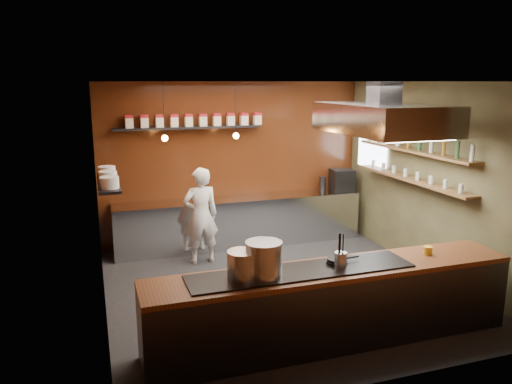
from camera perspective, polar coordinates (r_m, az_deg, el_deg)
name	(u,v)px	position (r m, az deg, el deg)	size (l,w,h in m)	color
floor	(282,289)	(7.53, 3.00, -10.99)	(5.00, 5.00, 0.00)	black
back_wall	(235,163)	(9.39, -2.45, 3.33)	(5.00, 5.00, 0.00)	#40190B
left_wall	(99,203)	(6.59, -17.54, -1.23)	(5.00, 5.00, 0.00)	#40190B
right_wall	(432,179)	(8.30, 19.43, 1.39)	(5.00, 5.00, 0.00)	#423D25
ceiling	(285,81)	(6.90, 3.29, 12.51)	(5.00, 5.00, 0.00)	silver
window_pane	(373,142)	(9.59, 13.18, 5.62)	(1.00, 1.00, 0.00)	white
prep_counter	(240,221)	(9.31, -1.83, -3.37)	(4.60, 0.65, 0.90)	silver
pass_counter	(332,305)	(6.01, 8.71, -12.60)	(4.40, 0.72, 0.94)	#38383D
tin_shelf	(188,128)	(8.96, -7.83, 7.29)	(2.60, 0.26, 0.04)	black
plate_shelf	(108,183)	(7.56, -16.52, 0.95)	(0.30, 1.40, 0.04)	black
bottle_shelf_upper	(413,151)	(8.37, 17.52, 4.54)	(0.26, 2.80, 0.04)	brown
bottle_shelf_lower	(411,179)	(8.45, 17.32, 1.38)	(0.26, 2.80, 0.04)	brown
extractor_hood	(383,118)	(7.15, 14.28, 8.18)	(1.20, 2.00, 0.72)	#38383D
pendant_left	(165,135)	(8.24, -10.40, 6.41)	(0.10, 0.10, 0.95)	black
pendant_right	(236,133)	(8.49, -2.30, 6.78)	(0.10, 0.10, 0.95)	black
storage_tins	(196,120)	(8.98, -6.90, 8.17)	(2.43, 0.13, 0.22)	beige
plate_stacks	(108,177)	(7.54, -16.56, 1.69)	(0.26, 1.16, 0.16)	white
bottles	(414,142)	(8.35, 17.59, 5.49)	(0.06, 2.66, 0.24)	silver
wine_glasses	(412,174)	(8.43, 17.35, 1.95)	(0.07, 2.37, 0.13)	silver
stockpot_large	(264,259)	(5.40, 0.89, -7.69)	(0.40, 0.40, 0.39)	silver
stockpot_small	(243,265)	(5.35, -1.55, -8.35)	(0.33, 0.33, 0.31)	silver
utensil_crock	(340,260)	(5.76, 9.63, -7.66)	(0.14, 0.14, 0.18)	silver
frying_pan	(337,261)	(5.90, 9.27, -7.77)	(0.42, 0.25, 0.06)	black
butter_jar	(428,250)	(6.52, 19.04, -6.33)	(0.11, 0.11, 0.10)	yellow
espresso_machine	(342,180)	(9.95, 9.79, 1.38)	(0.41, 0.39, 0.41)	black
chef	(201,216)	(8.36, -6.33, -2.70)	(0.59, 0.39, 1.63)	silver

